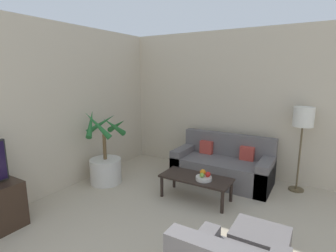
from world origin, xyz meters
The scene contains 11 objects.
wall_back centered at (0.00, 5.75, 1.35)m, with size 7.63×0.06×2.70m.
wall_left centered at (-3.04, 2.86, 1.35)m, with size 0.06×7.32×2.70m.
potted_palm centered at (-2.59, 4.07, 0.37)m, with size 0.76×0.75×1.32m.
sofa_loveseat centered at (-0.83, 5.20, 0.28)m, with size 1.69×0.80×0.82m.
floor_lamp centered at (0.36, 5.46, 1.17)m, with size 0.31×0.31×1.40m.
coffee_table centered at (-0.95, 4.32, 0.31)m, with size 1.08×0.48×0.36m.
fruit_bowl centered at (-0.80, 4.27, 0.39)m, with size 0.24×0.24×0.05m.
apple_red centered at (-0.75, 4.29, 0.45)m, with size 0.08×0.08×0.08m.
apple_green centered at (-0.82, 4.23, 0.45)m, with size 0.07×0.07×0.07m.
orange_fruit centered at (-0.84, 4.32, 0.46)m, with size 0.09×0.09×0.09m.
ottoman centered at (0.19, 3.41, 0.17)m, with size 0.56×0.46×0.35m.
Camera 1 is at (0.62, 0.87, 1.92)m, focal length 28.00 mm.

